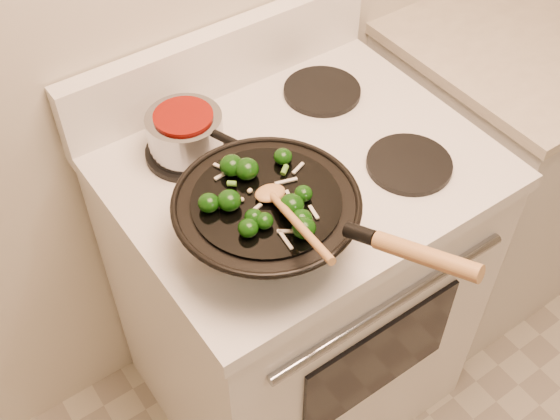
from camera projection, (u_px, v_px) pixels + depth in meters
stove at (294, 286)px, 1.82m from camera, size 0.78×0.67×1.08m
counter_unit at (520, 150)px, 2.19m from camera, size 0.86×0.62×0.91m
wok at (269, 218)px, 1.28m from camera, size 0.34×0.55×0.21m
stirfry at (261, 197)px, 1.23m from camera, size 0.22×0.25×0.04m
wooden_spoon at (286, 211)px, 1.19m from camera, size 0.08×0.26×0.08m
saucepan at (186, 133)px, 1.45m from camera, size 0.16×0.25×0.09m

